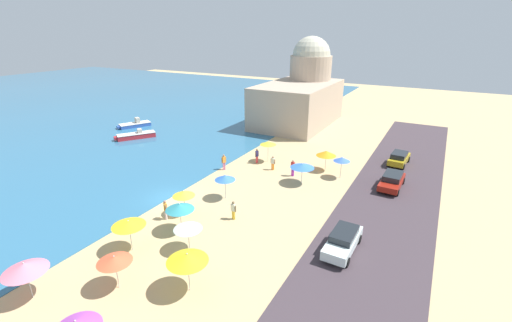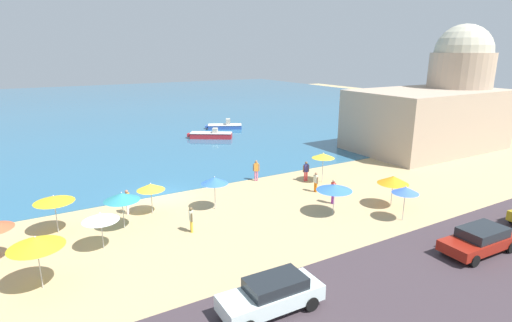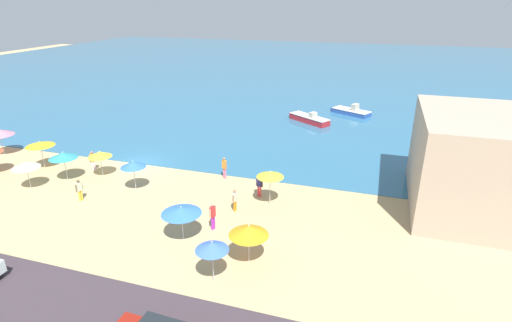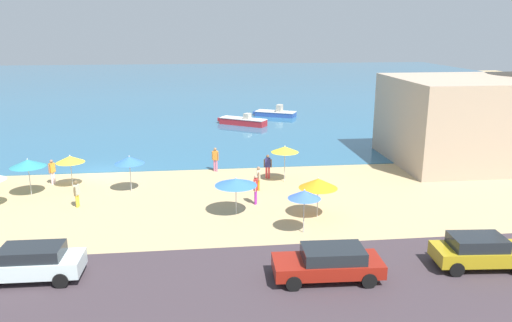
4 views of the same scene
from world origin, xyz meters
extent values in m
plane|color=tan|center=(0.00, 0.00, 0.00)|extent=(160.00, 160.00, 0.00)
cube|color=#3E3339|center=(0.00, -18.00, 0.03)|extent=(80.00, 8.00, 0.06)
sphere|color=silver|center=(-14.49, -7.89, 2.41)|extent=(0.08, 0.08, 0.08)
cylinder|color=#B2B2B7|center=(-3.62, -4.59, 0.96)|extent=(0.05, 0.05, 1.92)
cone|color=teal|center=(-3.62, -4.59, 2.11)|extent=(2.19, 2.19, 0.47)
sphere|color=silver|center=(-3.62, -4.59, 2.37)|extent=(0.08, 0.08, 0.08)
cylinder|color=#B2B2B7|center=(-1.41, -3.09, 0.87)|extent=(0.05, 0.05, 1.74)
cone|color=yellow|center=(-1.41, -3.09, 1.90)|extent=(1.87, 1.87, 0.43)
sphere|color=silver|center=(-1.41, -3.09, 2.15)|extent=(0.08, 0.08, 0.08)
cylinder|color=#B2B2B7|center=(9.11, -9.44, 0.89)|extent=(0.05, 0.05, 1.77)
cone|color=blue|center=(9.11, -9.44, 1.92)|extent=(2.40, 2.40, 0.39)
sphere|color=silver|center=(9.11, -9.44, 2.15)|extent=(0.08, 0.08, 0.08)
cylinder|color=#B2B2B7|center=(12.92, -3.66, 1.08)|extent=(0.05, 0.05, 2.16)
cone|color=yellow|center=(12.92, -3.66, 2.30)|extent=(1.89, 1.89, 0.39)
sphere|color=silver|center=(12.92, -3.66, 2.53)|extent=(0.08, 0.08, 0.08)
cylinder|color=#B2B2B7|center=(-7.24, -3.16, 1.02)|extent=(0.05, 0.05, 2.05)
cone|color=yellow|center=(-7.24, -3.16, 2.18)|extent=(2.32, 2.32, 0.36)
sphere|color=silver|center=(-7.24, -3.16, 2.39)|extent=(0.08, 0.08, 0.08)
cylinder|color=#B2B2B7|center=(-10.30, -5.38, 0.96)|extent=(0.05, 0.05, 1.92)
cone|color=#EB5A35|center=(-10.30, -5.38, 2.05)|extent=(2.06, 2.06, 0.37)
sphere|color=silver|center=(-10.30, -5.38, 2.26)|extent=(0.08, 0.08, 0.08)
cylinder|color=#B2B2B7|center=(-5.23, -6.67, 0.87)|extent=(0.05, 0.05, 1.75)
cone|color=white|center=(-5.23, -6.67, 1.91)|extent=(2.00, 2.00, 0.42)
sphere|color=silver|center=(-5.23, -6.67, 2.15)|extent=(0.08, 0.08, 0.08)
cylinder|color=#B2B2B7|center=(-8.41, -9.30, 1.08)|extent=(0.05, 0.05, 2.16)
cone|color=yellow|center=(-8.41, -9.30, 2.35)|extent=(2.47, 2.47, 0.47)
sphere|color=silver|center=(-8.41, -9.30, 2.61)|extent=(0.08, 0.08, 0.08)
cylinder|color=#B2B2B7|center=(13.62, -10.43, 0.89)|extent=(0.05, 0.05, 1.77)
cone|color=orange|center=(13.62, -10.43, 1.99)|extent=(2.17, 2.17, 0.54)
sphere|color=silver|center=(13.62, -10.43, 2.30)|extent=(0.08, 0.08, 0.08)
cylinder|color=#B2B2B7|center=(2.63, -4.52, 0.96)|extent=(0.05, 0.05, 1.92)
cone|color=blue|center=(2.63, -4.52, 2.09)|extent=(1.88, 1.88, 0.45)
sphere|color=silver|center=(2.63, -4.52, 2.35)|extent=(0.08, 0.08, 0.08)
cylinder|color=#B2B2B7|center=(-13.32, -1.66, 0.96)|extent=(0.05, 0.05, 1.92)
cone|color=pink|center=(-13.32, -1.66, 2.14)|extent=(2.43, 2.43, 0.53)
sphere|color=silver|center=(-13.32, -1.66, 2.44)|extent=(0.08, 0.08, 0.08)
cylinder|color=#B2B2B7|center=(12.39, -12.49, 0.96)|extent=(0.05, 0.05, 1.93)
cone|color=#3E6BD9|center=(12.39, -12.49, 2.09)|extent=(1.70, 1.70, 0.43)
sphere|color=silver|center=(12.39, -12.49, 2.34)|extent=(0.08, 0.08, 0.08)
cylinder|color=yellow|center=(-0.20, -7.26, 0.39)|extent=(0.14, 0.14, 0.77)
cylinder|color=yellow|center=(-0.16, -7.09, 0.39)|extent=(0.14, 0.14, 0.77)
cube|color=beige|center=(-0.18, -7.17, 1.08)|extent=(0.29, 0.40, 0.61)
sphere|color=brown|center=(-0.18, -7.17, 1.52)|extent=(0.22, 0.22, 0.22)
cylinder|color=brown|center=(-0.22, -7.41, 1.03)|extent=(0.09, 0.09, 0.55)
cylinder|color=brown|center=(-0.13, -6.94, 1.03)|extent=(0.09, 0.09, 0.55)
cylinder|color=purple|center=(10.39, -7.99, 0.44)|extent=(0.14, 0.14, 0.89)
cylinder|color=purple|center=(10.44, -7.81, 0.44)|extent=(0.14, 0.14, 0.89)
cube|color=red|center=(10.41, -7.90, 1.24)|extent=(0.30, 0.40, 0.70)
sphere|color=tan|center=(10.41, -7.90, 1.72)|extent=(0.22, 0.22, 0.22)
cylinder|color=tan|center=(10.36, -8.13, 1.19)|extent=(0.09, 0.09, 0.63)
cylinder|color=tan|center=(10.47, -7.67, 1.19)|extent=(0.09, 0.09, 0.63)
cylinder|color=#EE3E43|center=(11.96, -2.77, 0.41)|extent=(0.14, 0.14, 0.83)
cylinder|color=#EE3E43|center=(11.79, -2.73, 0.41)|extent=(0.14, 0.14, 0.83)
cube|color=navy|center=(11.87, -2.75, 1.16)|extent=(0.40, 0.30, 0.66)
sphere|color=brown|center=(11.87, -2.75, 1.62)|extent=(0.22, 0.22, 0.22)
cylinder|color=brown|center=(12.11, -2.81, 1.11)|extent=(0.09, 0.09, 0.59)
cylinder|color=brown|center=(11.64, -2.69, 1.11)|extent=(0.09, 0.09, 0.59)
cylinder|color=orange|center=(10.90, -5.38, 0.38)|extent=(0.14, 0.14, 0.76)
cylinder|color=orange|center=(10.91, -5.20, 0.38)|extent=(0.14, 0.14, 0.76)
cube|color=beige|center=(10.91, -5.29, 1.06)|extent=(0.24, 0.37, 0.60)
sphere|color=#9B7255|center=(10.91, -5.29, 1.49)|extent=(0.22, 0.22, 0.22)
cylinder|color=#9B7255|center=(10.89, -5.53, 1.01)|extent=(0.09, 0.09, 0.54)
cylinder|color=#9B7255|center=(10.92, -5.05, 1.01)|extent=(0.09, 0.09, 0.54)
cylinder|color=#D16C8F|center=(8.35, -0.60, 0.44)|extent=(0.14, 0.14, 0.88)
cylinder|color=#D16C8F|center=(8.20, -0.51, 0.44)|extent=(0.14, 0.14, 0.88)
cube|color=orange|center=(8.28, -0.56, 1.22)|extent=(0.42, 0.37, 0.69)
sphere|color=#977152|center=(8.28, -0.56, 1.70)|extent=(0.22, 0.22, 0.22)
cylinder|color=#977152|center=(8.48, -0.68, 1.17)|extent=(0.09, 0.09, 0.62)
cylinder|color=#977152|center=(8.07, -0.44, 1.17)|extent=(0.09, 0.09, 0.62)
cylinder|color=white|center=(-2.91, -2.39, 0.41)|extent=(0.14, 0.14, 0.82)
cylinder|color=white|center=(-2.80, -2.24, 0.41)|extent=(0.14, 0.14, 0.82)
cube|color=gold|center=(-2.86, -2.32, 1.14)|extent=(0.39, 0.42, 0.65)
sphere|color=#9A6C58|center=(-2.86, -2.32, 1.60)|extent=(0.22, 0.22, 0.22)
cylinder|color=#9A6C58|center=(-3.00, -2.51, 1.09)|extent=(0.09, 0.09, 0.58)
cylinder|color=#9A6C58|center=(-2.72, -2.12, 1.09)|extent=(0.09, 0.09, 0.58)
cube|color=maroon|center=(12.32, -17.59, 0.66)|extent=(4.64, 2.00, 0.57)
cube|color=#1E2328|center=(12.55, -17.60, 1.21)|extent=(2.62, 1.70, 0.53)
cylinder|color=black|center=(10.74, -18.39, 0.38)|extent=(0.65, 0.25, 0.64)
cylinder|color=black|center=(10.80, -16.67, 0.38)|extent=(0.65, 0.25, 0.64)
cylinder|color=black|center=(13.84, -18.51, 0.38)|extent=(0.65, 0.25, 0.64)
cylinder|color=black|center=(13.91, -16.79, 0.38)|extent=(0.65, 0.25, 0.64)
cube|color=#AB8F19|center=(19.32, -17.33, 0.69)|extent=(4.21, 2.03, 0.62)
cube|color=#1E2328|center=(19.12, -17.32, 1.27)|extent=(2.40, 1.68, 0.53)
cylinder|color=black|center=(20.77, -16.64, 0.38)|extent=(0.66, 0.27, 0.64)
cylinder|color=black|center=(20.65, -18.24, 0.38)|extent=(0.66, 0.27, 0.64)
cylinder|color=black|center=(18.00, -16.42, 0.38)|extent=(0.66, 0.27, 0.64)
cylinder|color=black|center=(17.87, -18.02, 0.38)|extent=(0.66, 0.27, 0.64)
cube|color=silver|center=(-0.17, -16.21, 0.72)|extent=(4.50, 1.79, 0.68)
cube|color=#1E2328|center=(0.05, -16.21, 1.31)|extent=(2.53, 1.55, 0.50)
cylinder|color=black|center=(-1.71, -16.97, 0.38)|extent=(0.64, 0.23, 0.64)
cylinder|color=black|center=(-1.67, -15.38, 0.38)|extent=(0.64, 0.23, 0.64)
cylinder|color=black|center=(1.33, -17.04, 0.38)|extent=(0.64, 0.23, 0.64)
cylinder|color=black|center=(1.36, -15.44, 0.38)|extent=(0.64, 0.23, 0.64)
cube|color=#B1242C|center=(11.95, 16.98, 0.38)|extent=(5.10, 4.04, 0.66)
cube|color=#B1242C|center=(9.62, 18.53, 0.45)|extent=(0.80, 0.90, 0.40)
cube|color=silver|center=(11.95, 16.98, 0.75)|extent=(5.15, 4.11, 0.08)
cube|color=#B2AD9E|center=(12.38, 16.70, 1.03)|extent=(0.97, 1.04, 0.64)
cube|color=#2E52A3|center=(16.31, 21.99, 0.31)|extent=(4.95, 3.62, 0.51)
cube|color=#2E52A3|center=(14.04, 23.14, 0.36)|extent=(0.82, 1.04, 0.31)
cube|color=silver|center=(16.31, 21.99, 0.60)|extent=(4.99, 3.69, 0.08)
cube|color=#B2AD9E|center=(16.73, 21.78, 1.00)|extent=(0.99, 1.17, 0.89)
cube|color=tan|center=(30.73, 0.04, 3.30)|extent=(16.93, 10.06, 6.59)
cylinder|color=tan|center=(35.81, 0.04, 5.25)|extent=(6.99, 6.99, 10.51)
sphere|color=#BDB8A0|center=(35.81, 0.04, 10.51)|extent=(6.29, 6.29, 6.29)
camera|label=1|loc=(-20.82, -20.69, 14.64)|focal=24.00mm
camera|label=2|loc=(-8.08, -28.50, 10.69)|focal=28.00mm
camera|label=3|loc=(19.46, -27.74, 13.44)|focal=28.00mm
camera|label=4|loc=(7.11, -36.21, 10.39)|focal=35.00mm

